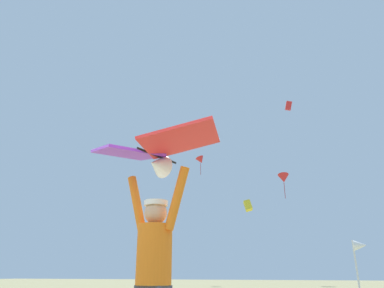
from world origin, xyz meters
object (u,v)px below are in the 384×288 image
Objects in this scene: distant_kite_red_high_right at (284,178)px; distant_kite_yellow_high_left at (248,206)px; distant_kite_red_overhead_distant at (288,106)px; kite_flyer_person at (154,272)px; distant_kite_red_far_center at (201,160)px; marker_flag at (360,250)px; held_stunt_kite at (154,152)px.

distant_kite_red_high_right is 2.65× the size of distant_kite_yellow_high_left.
distant_kite_red_overhead_distant is 0.83× the size of distant_kite_yellow_high_left.
distant_kite_yellow_high_left reaches higher than kite_flyer_person.
distant_kite_red_far_center reaches higher than distant_kite_red_high_right.
distant_kite_red_overhead_distant is at bearing -80.33° from distant_kite_red_high_right.
marker_flag is (12.64, -26.91, -11.40)m from distant_kite_red_far_center.
held_stunt_kite is 0.60× the size of distant_kite_red_high_right.
distant_kite_red_overhead_distant is at bearing 89.65° from held_stunt_kite.
distant_kite_red_overhead_distant reaches higher than distant_kite_red_high_right.
marker_flag is (2.27, 5.73, 0.48)m from kite_flyer_person.
kite_flyer_person is 1.18m from held_stunt_kite.
distant_kite_yellow_high_left is at bearing 98.84° from kite_flyer_person.
distant_kite_red_overhead_distant is 11.26m from distant_kite_red_high_right.
kite_flyer_person is at bearing -111.62° from marker_flag.
held_stunt_kite reaches higher than marker_flag.
distant_kite_red_far_center is at bearing 115.16° from marker_flag.
distant_kite_red_overhead_distant reaches higher than distant_kite_yellow_high_left.
distant_kite_yellow_high_left is 0.61× the size of marker_flag.
distant_kite_red_far_center is (-10.37, 32.64, 11.88)m from kite_flyer_person.
marker_flag is (6.19, -19.51, -4.69)m from distant_kite_yellow_high_left.
held_stunt_kite is 1.94× the size of distant_kite_red_overhead_distant.
kite_flyer_person is 6.18m from marker_flag.
distant_kite_red_high_right is 1.18× the size of distant_kite_red_far_center.
distant_kite_red_high_right is 9.87m from distant_kite_yellow_high_left.
distant_kite_red_high_right is (-1.82, 10.65, -3.16)m from distant_kite_red_overhead_distant.
distant_kite_red_high_right reaches higher than distant_kite_yellow_high_left.
distant_kite_red_far_center reaches higher than kite_flyer_person.
distant_kite_red_high_right is at bearing 92.85° from kite_flyer_person.
held_stunt_kite is 6.26m from marker_flag.
distant_kite_red_overhead_distant reaches higher than held_stunt_kite.
distant_kite_red_overhead_distant is 14.10m from distant_kite_red_far_center.
marker_flag is (3.96, -28.17, -8.86)m from distant_kite_red_high_right.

